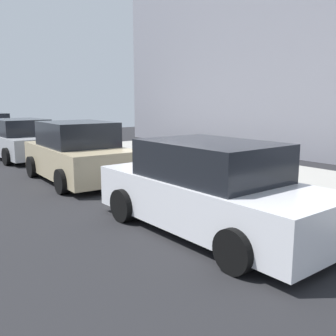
% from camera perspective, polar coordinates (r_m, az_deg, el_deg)
% --- Properties ---
extents(ground_plane, '(40.00, 40.00, 0.00)m').
position_cam_1_polar(ground_plane, '(10.91, -1.47, -2.16)').
color(ground_plane, black).
extents(sidewalk_curb, '(18.00, 5.00, 0.14)m').
position_cam_1_polar(sidewalk_curb, '(12.50, 7.84, -0.34)').
color(sidewalk_curb, '#9E9B93').
rests_on(sidewalk_curb, ground_plane).
extents(building_facade_sidewalk_side, '(24.00, 3.00, 10.84)m').
position_cam_1_polar(building_facade_sidewalk_side, '(17.27, 23.05, 19.70)').
color(building_facade_sidewalk_side, gray).
rests_on(building_facade_sidewalk_side, ground_plane).
extents(suitcase_navy_0, '(0.42, 0.22, 0.67)m').
position_cam_1_polar(suitcase_navy_0, '(8.91, 16.37, -2.43)').
color(suitcase_navy_0, navy).
rests_on(suitcase_navy_0, sidewalk_curb).
extents(suitcase_red_1, '(0.39, 0.27, 0.78)m').
position_cam_1_polar(suitcase_red_1, '(9.22, 13.91, -2.18)').
color(suitcase_red_1, red).
rests_on(suitcase_red_1, sidewalk_curb).
extents(suitcase_maroon_2, '(0.46, 0.21, 0.87)m').
position_cam_1_polar(suitcase_maroon_2, '(9.52, 11.51, -1.31)').
color(suitcase_maroon_2, maroon).
rests_on(suitcase_maroon_2, sidewalk_curb).
extents(suitcase_black_3, '(0.37, 0.21, 0.93)m').
position_cam_1_polar(suitcase_black_3, '(9.84, 9.22, -0.71)').
color(suitcase_black_3, black).
rests_on(suitcase_black_3, sidewalk_curb).
extents(suitcase_olive_4, '(0.40, 0.28, 0.86)m').
position_cam_1_polar(suitcase_olive_4, '(10.20, 7.44, -0.61)').
color(suitcase_olive_4, '#59601E').
rests_on(suitcase_olive_4, sidewalk_curb).
extents(suitcase_teal_5, '(0.40, 0.23, 0.87)m').
position_cam_1_polar(suitcase_teal_5, '(10.55, 5.54, -0.14)').
color(suitcase_teal_5, '#0F606B').
rests_on(suitcase_teal_5, sidewalk_curb).
extents(suitcase_silver_6, '(0.41, 0.23, 0.88)m').
position_cam_1_polar(suitcase_silver_6, '(10.91, 3.68, 0.17)').
color(suitcase_silver_6, '#9EA0A8').
rests_on(suitcase_silver_6, sidewalk_curb).
extents(suitcase_navy_7, '(0.47, 0.24, 0.93)m').
position_cam_1_polar(suitcase_navy_7, '(11.34, 2.14, 0.74)').
color(suitcase_navy_7, navy).
rests_on(suitcase_navy_7, sidewalk_curb).
extents(fire_hydrant, '(0.39, 0.21, 0.82)m').
position_cam_1_polar(fire_hydrant, '(11.85, -0.34, 1.62)').
color(fire_hydrant, red).
rests_on(fire_hydrant, sidewalk_curb).
extents(bollard_post, '(0.12, 0.12, 0.74)m').
position_cam_1_polar(bollard_post, '(12.26, -2.61, 1.61)').
color(bollard_post, '#333338').
rests_on(bollard_post, sidewalk_curb).
extents(parked_car_white_0, '(4.64, 2.10, 1.62)m').
position_cam_1_polar(parked_car_white_0, '(6.76, 6.29, -3.29)').
color(parked_car_white_0, silver).
rests_on(parked_car_white_0, ground_plane).
extents(parked_car_beige_1, '(4.29, 2.28, 1.71)m').
position_cam_1_polar(parked_car_beige_1, '(11.32, -13.33, 2.11)').
color(parked_car_beige_1, tan).
rests_on(parked_car_beige_1, ground_plane).
extents(parked_car_silver_2, '(4.55, 2.22, 1.58)m').
position_cam_1_polar(parked_car_silver_2, '(16.42, -21.20, 3.93)').
color(parked_car_silver_2, '#B2B5BA').
rests_on(parked_car_silver_2, ground_plane).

